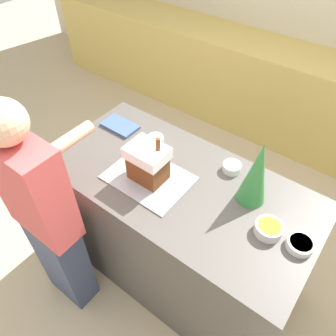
% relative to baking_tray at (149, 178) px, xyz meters
% --- Properties ---
extents(ground_plane, '(12.00, 12.00, 0.00)m').
position_rel_baking_tray_xyz_m(ground_plane, '(0.15, 0.08, -0.93)').
color(ground_plane, '#C6B28E').
extents(back_cabinet_block, '(6.00, 0.60, 0.90)m').
position_rel_baking_tray_xyz_m(back_cabinet_block, '(0.15, 2.01, -0.48)').
color(back_cabinet_block, '#DBBC60').
rests_on(back_cabinet_block, ground_plane).
extents(kitchen_island, '(1.55, 0.77, 0.93)m').
position_rel_baking_tray_xyz_m(kitchen_island, '(0.15, 0.08, -0.47)').
color(kitchen_island, '#514C47').
rests_on(kitchen_island, ground_plane).
extents(baking_tray, '(0.45, 0.34, 0.01)m').
position_rel_baking_tray_xyz_m(baking_tray, '(0.00, 0.00, 0.00)').
color(baking_tray, '#9E9EA8').
rests_on(baking_tray, kitchen_island).
extents(gingerbread_house, '(0.21, 0.16, 0.29)m').
position_rel_baking_tray_xyz_m(gingerbread_house, '(0.00, 0.00, 0.12)').
color(gingerbread_house, brown).
rests_on(gingerbread_house, baking_tray).
extents(decorative_tree, '(0.15, 0.15, 0.37)m').
position_rel_baking_tray_xyz_m(decorative_tree, '(0.51, 0.21, 0.18)').
color(decorative_tree, '#33843D').
rests_on(decorative_tree, kitchen_island).
extents(candy_bowl_far_right, '(0.10, 0.10, 0.05)m').
position_rel_baking_tray_xyz_m(candy_bowl_far_right, '(0.33, 0.33, 0.02)').
color(candy_bowl_far_right, white).
rests_on(candy_bowl_far_right, kitchen_island).
extents(candy_bowl_beside_tree, '(0.13, 0.13, 0.04)m').
position_rel_baking_tray_xyz_m(candy_bowl_beside_tree, '(0.83, 0.09, 0.02)').
color(candy_bowl_beside_tree, white).
rests_on(candy_bowl_beside_tree, kitchen_island).
extents(candy_bowl_center_rear, '(0.13, 0.13, 0.05)m').
position_rel_baking_tray_xyz_m(candy_bowl_center_rear, '(0.68, 0.07, 0.03)').
color(candy_bowl_center_rear, silver).
rests_on(candy_bowl_center_rear, kitchen_island).
extents(candy_bowl_far_left, '(0.10, 0.10, 0.04)m').
position_rel_baking_tray_xyz_m(candy_bowl_far_left, '(-0.17, 0.27, 0.02)').
color(candy_bowl_far_left, silver).
rests_on(candy_bowl_far_left, kitchen_island).
extents(cookbook, '(0.23, 0.14, 0.02)m').
position_rel_baking_tray_xyz_m(cookbook, '(-0.44, 0.24, 0.01)').
color(cookbook, '#3F598C').
rests_on(cookbook, kitchen_island).
extents(person, '(0.41, 0.51, 1.56)m').
position_rel_baking_tray_xyz_m(person, '(-0.32, -0.49, -0.12)').
color(person, '#424C6B').
rests_on(person, ground_plane).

